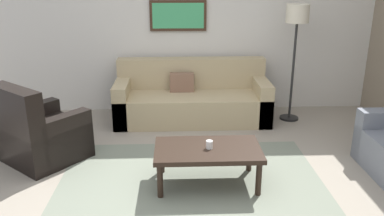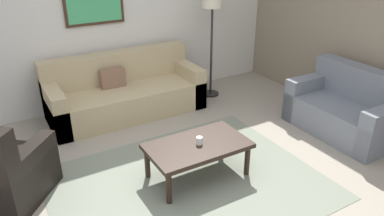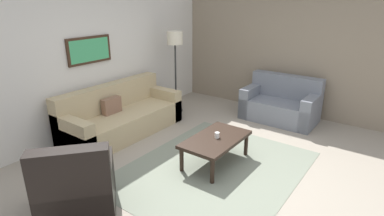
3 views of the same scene
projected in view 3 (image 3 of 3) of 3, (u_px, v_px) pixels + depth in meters
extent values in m
plane|color=gray|center=(214.00, 169.00, 4.53)|extent=(8.00, 8.00, 0.00)
cube|color=silver|center=(92.00, 55.00, 5.50)|extent=(6.00, 0.12, 2.80)
cube|color=gray|center=(295.00, 47.00, 6.33)|extent=(0.12, 5.20, 2.80)
cube|color=slate|center=(214.00, 169.00, 4.53)|extent=(2.82, 2.24, 0.01)
cube|color=tan|center=(124.00, 123.00, 5.64)|extent=(2.26, 0.90, 0.42)
cube|color=tan|center=(111.00, 107.00, 5.74)|extent=(2.26, 0.24, 0.88)
cube|color=tan|center=(73.00, 137.00, 4.82)|extent=(0.20, 0.90, 0.62)
cube|color=tan|center=(161.00, 103.00, 6.38)|extent=(0.20, 0.90, 0.62)
cube|color=brown|center=(112.00, 106.00, 5.46)|extent=(0.36, 0.12, 0.28)
cube|color=slate|center=(279.00, 110.00, 6.25)|extent=(0.82, 1.43, 0.42)
cube|color=slate|center=(286.00, 96.00, 6.39)|extent=(0.24, 1.43, 0.88)
cube|color=slate|center=(252.00, 100.00, 6.56)|extent=(0.82, 0.20, 0.62)
cube|color=slate|center=(311.00, 112.00, 5.88)|extent=(0.82, 0.20, 0.62)
cube|color=black|center=(79.00, 194.00, 3.58)|extent=(1.13, 1.13, 0.44)
cube|color=black|center=(73.00, 191.00, 3.22)|extent=(0.74, 0.67, 0.95)
cube|color=black|center=(107.00, 185.00, 3.62)|extent=(0.64, 0.71, 0.60)
cube|color=black|center=(48.00, 192.00, 3.48)|extent=(0.64, 0.71, 0.60)
cylinder|color=black|center=(212.00, 171.00, 4.13)|extent=(0.06, 0.06, 0.36)
cylinder|color=black|center=(246.00, 144.00, 4.88)|extent=(0.06, 0.06, 0.36)
cylinder|color=black|center=(182.00, 160.00, 4.42)|extent=(0.06, 0.06, 0.36)
cylinder|color=black|center=(218.00, 136.00, 5.16)|extent=(0.06, 0.06, 0.36)
cube|color=black|center=(216.00, 139.00, 4.58)|extent=(1.10, 0.64, 0.05)
cylinder|color=white|center=(217.00, 135.00, 4.56)|extent=(0.07, 0.07, 0.08)
cylinder|color=black|center=(176.00, 110.00, 6.82)|extent=(0.28, 0.28, 0.03)
cylinder|color=#262626|center=(176.00, 79.00, 6.58)|extent=(0.04, 0.04, 1.45)
cylinder|color=beige|center=(175.00, 38.00, 6.29)|extent=(0.32, 0.32, 0.26)
cube|color=#382316|center=(89.00, 50.00, 5.34)|extent=(0.86, 0.04, 0.46)
cube|color=#41A769|center=(90.00, 50.00, 5.33)|extent=(0.78, 0.01, 0.38)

